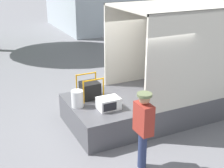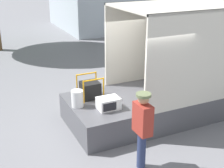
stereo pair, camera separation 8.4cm
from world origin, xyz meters
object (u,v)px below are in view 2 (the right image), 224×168
at_px(portable_generator, 91,90).
at_px(worker_person, 142,124).
at_px(orange_bucket, 77,99).
at_px(microwave, 108,103).

distance_m(portable_generator, worker_person, 2.32).
relative_size(orange_bucket, worker_person, 0.25).
bearing_deg(orange_bucket, microwave, -35.54).
xyz_separation_m(microwave, orange_bucket, (-0.63, 0.45, 0.07)).
relative_size(microwave, orange_bucket, 1.26).
bearing_deg(microwave, worker_person, -88.09).
relative_size(microwave, worker_person, 0.32).
bearing_deg(worker_person, portable_generator, 94.47).
height_order(portable_generator, orange_bucket, portable_generator).
height_order(microwave, orange_bucket, orange_bucket).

